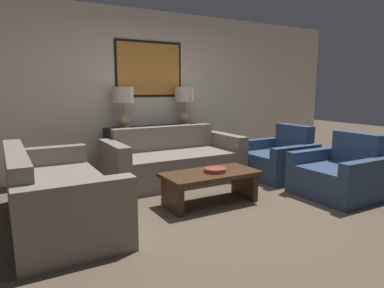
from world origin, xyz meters
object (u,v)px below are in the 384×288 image
(table_lamp_left, at_px, (123,100))
(coffee_table, at_px, (211,180))
(console_table, at_px, (156,149))
(couch_by_back_wall, at_px, (174,162))
(armchair_near_back_wall, at_px, (278,160))
(armchair_near_camera, at_px, (340,175))
(decorative_bowl, at_px, (215,170))
(table_lamp_right, at_px, (184,99))
(couch_by_side, at_px, (56,196))

(table_lamp_left, bearing_deg, coffee_table, -75.96)
(console_table, distance_m, table_lamp_left, 0.98)
(couch_by_back_wall, xyz_separation_m, armchair_near_back_wall, (1.55, -0.60, -0.02))
(console_table, relative_size, table_lamp_left, 2.56)
(couch_by_back_wall, bearing_deg, armchair_near_back_wall, -21.00)
(armchair_near_back_wall, xyz_separation_m, armchair_near_camera, (0.00, -1.12, 0.00))
(console_table, bearing_deg, table_lamp_left, -180.00)
(decorative_bowl, height_order, armchair_near_back_wall, armchair_near_back_wall)
(table_lamp_right, xyz_separation_m, armchair_near_back_wall, (1.01, -1.26, -0.93))
(coffee_table, bearing_deg, armchair_near_back_wall, 18.93)
(table_lamp_right, xyz_separation_m, couch_by_side, (-2.34, -1.55, -0.92))
(table_lamp_left, xyz_separation_m, coffee_table, (0.46, -1.82, -0.91))
(decorative_bowl, bearing_deg, table_lamp_left, 105.46)
(coffee_table, distance_m, armchair_near_back_wall, 1.73)
(table_lamp_left, xyz_separation_m, armchair_near_back_wall, (2.09, -1.26, -0.93))
(table_lamp_left, relative_size, coffee_table, 0.55)
(coffee_table, bearing_deg, armchair_near_camera, -18.93)
(couch_by_side, distance_m, coffee_table, 1.74)
(couch_by_back_wall, relative_size, couch_by_side, 1.00)
(armchair_near_camera, bearing_deg, decorative_bowl, 161.06)
(table_lamp_left, relative_size, table_lamp_right, 1.00)
(console_table, height_order, decorative_bowl, console_table)
(console_table, distance_m, decorative_bowl, 1.84)
(armchair_near_back_wall, bearing_deg, decorative_bowl, -159.91)
(armchair_near_back_wall, bearing_deg, couch_by_side, -175.15)
(table_lamp_right, height_order, coffee_table, table_lamp_right)
(couch_by_side, xyz_separation_m, armchair_near_back_wall, (3.35, 0.28, -0.02))
(couch_by_back_wall, xyz_separation_m, coffee_table, (-0.09, -1.16, 0.00))
(couch_by_back_wall, bearing_deg, table_lamp_left, 129.13)
(decorative_bowl, xyz_separation_m, armchair_near_back_wall, (1.58, 0.58, -0.15))
(coffee_table, xyz_separation_m, decorative_bowl, (0.05, -0.02, 0.13))
(couch_by_side, bearing_deg, table_lamp_left, 50.86)
(table_lamp_left, distance_m, coffee_table, 2.09)
(console_table, xyz_separation_m, decorative_bowl, (-0.03, -1.84, 0.03))
(coffee_table, bearing_deg, couch_by_side, 170.81)
(couch_by_side, bearing_deg, decorative_bowl, -9.48)
(couch_by_back_wall, height_order, decorative_bowl, couch_by_back_wall)
(couch_by_side, height_order, decorative_bowl, couch_by_side)
(coffee_table, xyz_separation_m, armchair_near_camera, (1.64, -0.56, -0.02))
(console_table, xyz_separation_m, couch_by_back_wall, (0.00, -0.67, -0.10))
(couch_by_back_wall, relative_size, decorative_bowl, 7.50)
(table_lamp_left, bearing_deg, table_lamp_right, 0.00)
(decorative_bowl, bearing_deg, armchair_near_camera, -18.94)
(console_table, xyz_separation_m, couch_by_side, (-1.80, -1.55, -0.10))
(couch_by_back_wall, height_order, armchair_near_back_wall, armchair_near_back_wall)
(console_table, distance_m, couch_by_back_wall, 0.67)
(decorative_bowl, bearing_deg, coffee_table, 161.56)
(couch_by_side, relative_size, decorative_bowl, 7.50)
(console_table, xyz_separation_m, armchair_near_camera, (1.55, -2.38, -0.11))
(table_lamp_left, relative_size, armchair_near_camera, 0.68)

